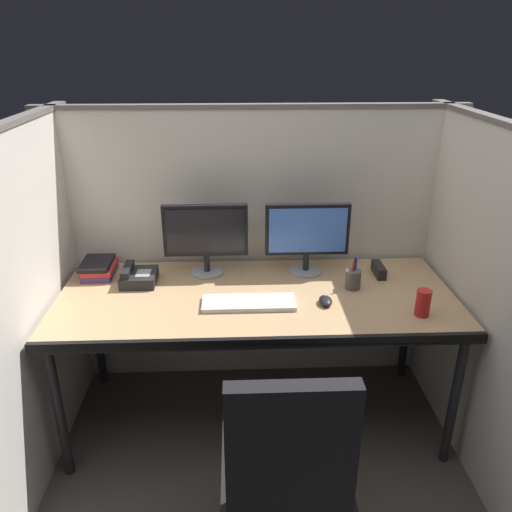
% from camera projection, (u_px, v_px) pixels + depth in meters
% --- Properties ---
extents(ground_plane, '(8.00, 8.00, 0.00)m').
position_uv_depth(ground_plane, '(259.00, 459.00, 2.44)').
color(ground_plane, '#423D38').
extents(cubicle_partition_rear, '(2.21, 0.06, 1.57)m').
position_uv_depth(cubicle_partition_rear, '(253.00, 249.00, 2.81)').
color(cubicle_partition_rear, beige).
rests_on(cubicle_partition_rear, ground).
extents(cubicle_partition_left, '(0.06, 1.41, 1.57)m').
position_uv_depth(cubicle_partition_left, '(37.00, 299.00, 2.27)').
color(cubicle_partition_left, beige).
rests_on(cubicle_partition_left, ground).
extents(cubicle_partition_right, '(0.06, 1.41, 1.57)m').
position_uv_depth(cubicle_partition_right, '(470.00, 291.00, 2.35)').
color(cubicle_partition_right, beige).
rests_on(cubicle_partition_right, ground).
extents(desk, '(1.90, 0.80, 0.74)m').
position_uv_depth(desk, '(257.00, 305.00, 2.43)').
color(desk, tan).
rests_on(desk, ground).
extents(office_chair, '(0.52, 0.52, 0.97)m').
position_uv_depth(office_chair, '(284.00, 501.00, 1.79)').
color(office_chair, black).
rests_on(office_chair, ground).
extents(monitor_left, '(0.43, 0.17, 0.37)m').
position_uv_depth(monitor_left, '(206.00, 235.00, 2.56)').
color(monitor_left, gray).
rests_on(monitor_left, desk).
extents(monitor_right, '(0.43, 0.17, 0.37)m').
position_uv_depth(monitor_right, '(307.00, 234.00, 2.57)').
color(monitor_right, gray).
rests_on(monitor_right, desk).
extents(keyboard_main, '(0.43, 0.15, 0.02)m').
position_uv_depth(keyboard_main, '(249.00, 303.00, 2.32)').
color(keyboard_main, silver).
rests_on(keyboard_main, desk).
extents(computer_mouse, '(0.06, 0.10, 0.04)m').
position_uv_depth(computer_mouse, '(325.00, 301.00, 2.33)').
color(computer_mouse, black).
rests_on(computer_mouse, desk).
extents(pen_cup, '(0.08, 0.08, 0.16)m').
position_uv_depth(pen_cup, '(353.00, 279.00, 2.47)').
color(pen_cup, '#4C4742').
rests_on(pen_cup, desk).
extents(soda_can, '(0.07, 0.07, 0.12)m').
position_uv_depth(soda_can, '(423.00, 303.00, 2.22)').
color(soda_can, red).
rests_on(soda_can, desk).
extents(desk_phone, '(0.17, 0.19, 0.09)m').
position_uv_depth(desk_phone, '(138.00, 277.00, 2.53)').
color(desk_phone, black).
rests_on(desk_phone, desk).
extents(book_stack, '(0.17, 0.22, 0.08)m').
position_uv_depth(book_stack, '(99.00, 268.00, 2.61)').
color(book_stack, '#4C3366').
rests_on(book_stack, desk).
extents(red_stapler, '(0.04, 0.15, 0.06)m').
position_uv_depth(red_stapler, '(379.00, 270.00, 2.62)').
color(red_stapler, black).
rests_on(red_stapler, desk).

